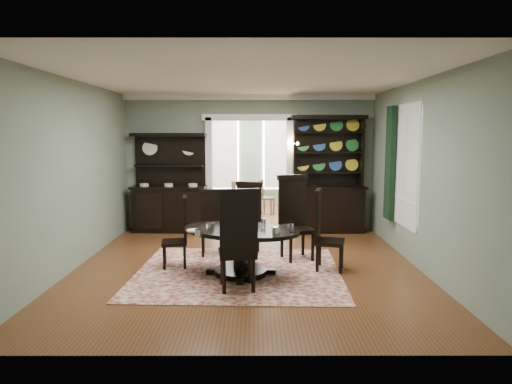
# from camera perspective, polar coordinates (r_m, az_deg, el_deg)

# --- Properties ---
(room) EXTENTS (5.51, 6.01, 3.01)m
(room) POSITION_cam_1_polar(r_m,az_deg,el_deg) (7.27, -1.15, 2.80)
(room) COLOR brown
(room) RESTS_ON ground
(parlor) EXTENTS (3.51, 3.50, 3.01)m
(parlor) POSITION_cam_1_polar(r_m,az_deg,el_deg) (12.75, -0.69, 4.49)
(parlor) COLOR brown
(parlor) RESTS_ON ground
(doorway_trim) EXTENTS (2.08, 0.25, 2.57)m
(doorway_trim) POSITION_cam_1_polar(r_m,az_deg,el_deg) (10.22, -0.84, 4.35)
(doorway_trim) COLOR white
(doorway_trim) RESTS_ON floor
(right_window) EXTENTS (0.15, 1.47, 2.12)m
(right_window) POSITION_cam_1_polar(r_m,az_deg,el_deg) (8.54, 17.37, 3.30)
(right_window) COLOR white
(right_window) RESTS_ON wall_right
(wall_sconce) EXTENTS (0.27, 0.21, 0.21)m
(wall_sconce) POSITION_cam_1_polar(r_m,az_deg,el_deg) (10.09, 4.58, 5.83)
(wall_sconce) COLOR gold
(wall_sconce) RESTS_ON back_wall_right
(rug) EXTENTS (3.24, 2.94, 0.01)m
(rug) POSITION_cam_1_polar(r_m,az_deg,el_deg) (7.22, -2.22, -9.94)
(rug) COLOR maroon
(rug) RESTS_ON floor
(dining_table) EXTENTS (2.16, 2.16, 0.72)m
(dining_table) POSITION_cam_1_polar(r_m,az_deg,el_deg) (6.97, -1.92, -6.36)
(dining_table) COLOR black
(dining_table) RESTS_ON rug
(centerpiece) EXTENTS (1.61, 1.03, 0.26)m
(centerpiece) POSITION_cam_1_polar(r_m,az_deg,el_deg) (6.89, -1.44, -4.01)
(centerpiece) COLOR silver
(centerpiece) RESTS_ON dining_table
(chair_far_left) EXTENTS (0.46, 0.44, 1.17)m
(chair_far_left) POSITION_cam_1_polar(r_m,az_deg,el_deg) (8.18, -5.51, -3.54)
(chair_far_left) COLOR black
(chair_far_left) RESTS_ON rug
(chair_far_mid) EXTENTS (0.60, 0.59, 1.29)m
(chair_far_mid) POSITION_cam_1_polar(r_m,az_deg,el_deg) (8.23, -1.08, -2.99)
(chair_far_mid) COLOR black
(chair_far_mid) RESTS_ON rug
(chair_far_right) EXTENTS (0.67, 0.65, 1.45)m
(chair_far_right) POSITION_cam_1_polar(r_m,az_deg,el_deg) (7.89, 4.85, -2.84)
(chair_far_right) COLOR black
(chair_far_right) RESTS_ON rug
(chair_end_left) EXTENTS (0.47, 0.49, 1.15)m
(chair_end_left) POSITION_cam_1_polar(r_m,az_deg,el_deg) (7.45, -9.46, -4.73)
(chair_end_left) COLOR black
(chair_end_left) RESTS_ON rug
(chair_end_right) EXTENTS (0.55, 0.57, 1.29)m
(chair_end_right) POSITION_cam_1_polar(r_m,az_deg,el_deg) (7.27, 8.42, -4.45)
(chair_end_right) COLOR black
(chair_end_right) RESTS_ON rug
(chair_near) EXTENTS (0.59, 0.57, 1.43)m
(chair_near) POSITION_cam_1_polar(r_m,az_deg,el_deg) (6.17, -2.26, -5.76)
(chair_near) COLOR black
(chair_near) RESTS_ON rug
(sideboard) EXTENTS (1.67, 0.67, 2.16)m
(sideboard) POSITION_cam_1_polar(r_m,az_deg,el_deg) (10.23, -10.76, -0.64)
(sideboard) COLOR black
(sideboard) RESTS_ON floor
(welsh_dresser) EXTENTS (1.65, 0.65, 2.54)m
(welsh_dresser) POSITION_cam_1_polar(r_m,az_deg,el_deg) (10.13, 8.95, 0.27)
(welsh_dresser) COLOR black
(welsh_dresser) RESTS_ON floor
(parlor_table) EXTENTS (0.72, 0.72, 0.66)m
(parlor_table) POSITION_cam_1_polar(r_m,az_deg,el_deg) (11.84, -1.34, -1.00)
(parlor_table) COLOR brown
(parlor_table) RESTS_ON parlor_floor
(parlor_chair_left) EXTENTS (0.42, 0.41, 0.90)m
(parlor_chair_left) POSITION_cam_1_polar(r_m,az_deg,el_deg) (11.99, -3.32, -0.66)
(parlor_chair_left) COLOR brown
(parlor_chair_left) RESTS_ON parlor_floor
(parlor_chair_right) EXTENTS (0.43, 0.42, 0.92)m
(parlor_chair_right) POSITION_cam_1_polar(r_m,az_deg,el_deg) (12.15, 1.15, -0.50)
(parlor_chair_right) COLOR brown
(parlor_chair_right) RESTS_ON parlor_floor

